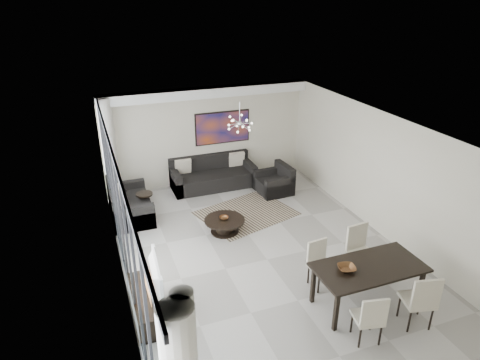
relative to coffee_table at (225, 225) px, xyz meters
name	(u,v)px	position (x,y,z in m)	size (l,w,h in m)	color
room_shell	(289,197)	(0.95, -1.43, 1.26)	(6.00, 9.00, 2.90)	#A8A39B
window_wall	(126,224)	(-2.37, -1.43, 1.27)	(0.37, 8.95, 2.90)	white
soffit	(207,92)	(0.49, 2.87, 2.58)	(5.98, 0.40, 0.26)	white
painting	(223,128)	(0.99, 3.04, 1.46)	(1.68, 0.04, 0.98)	#A94317
chandelier	(240,123)	(0.79, 1.07, 2.16)	(0.66, 0.66, 0.71)	silver
rug	(246,213)	(0.83, 0.68, -0.19)	(2.32, 1.78, 0.01)	black
coffee_table	(225,225)	(0.00, 0.00, 0.00)	(0.98, 0.98, 0.34)	black
bowl_coffee	(224,218)	(-0.01, 0.02, 0.18)	(0.22, 0.22, 0.07)	brown
sofa_main	(213,177)	(0.52, 2.64, 0.11)	(2.45, 1.00, 0.89)	black
loveseat	(129,206)	(-2.06, 1.62, 0.11)	(0.99, 1.76, 0.88)	black
armchair	(275,183)	(2.08, 1.62, 0.08)	(0.96, 1.01, 0.80)	black
side_table	(145,200)	(-1.64, 1.61, 0.20)	(0.43, 0.43, 0.58)	black
tv_console	(145,304)	(-2.27, -2.24, 0.03)	(0.41, 1.47, 0.46)	black
television	(151,278)	(-2.11, -2.25, 0.59)	(1.13, 0.15, 0.65)	gray
dining_table	(369,270)	(1.62, -3.38, 0.56)	(2.01, 1.01, 0.84)	black
dining_chair_sw	(371,316)	(1.08, -4.21, 0.36)	(0.53, 0.53, 0.97)	beige
dining_chair_se	(422,298)	(2.09, -4.21, 0.43)	(0.60, 0.60, 1.08)	beige
dining_chair_nw	(319,260)	(1.11, -2.53, 0.35)	(0.48, 0.48, 0.95)	beige
dining_chair_ne	(359,246)	(2.05, -2.50, 0.43)	(0.55, 0.55, 1.09)	beige
bowl_dining	(347,268)	(1.16, -3.33, 0.68)	(0.32, 0.32, 0.08)	brown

